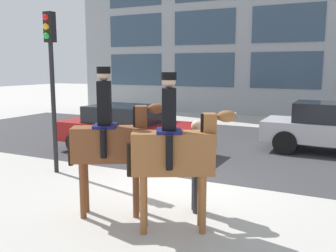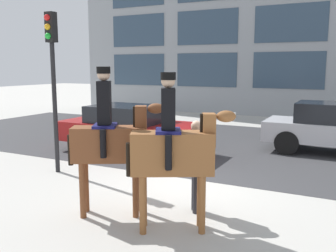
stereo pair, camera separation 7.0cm
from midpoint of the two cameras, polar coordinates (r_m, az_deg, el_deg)
ground_plane at (r=8.59m, az=2.65°, el=-9.10°), size 80.00×80.00×0.00m
road_surface at (r=12.94m, az=11.12°, el=-3.05°), size 25.76×8.50×0.01m
mounted_horse_lead at (r=6.72m, az=-9.00°, el=-2.06°), size 1.59×1.06×2.68m
mounted_horse_companion at (r=6.01m, az=0.71°, el=-3.52°), size 1.63×1.06×2.59m
pedestrian_bystander at (r=6.87m, az=3.91°, el=-5.02°), size 0.72×0.77×1.71m
street_car_near_lane at (r=11.80m, az=-6.23°, el=-0.28°), size 4.47×1.98×1.47m
street_car_far_lane at (r=12.62m, az=23.55°, el=-0.16°), size 4.15×1.84×1.58m
traffic_light at (r=9.72m, az=-17.57°, el=8.60°), size 0.24×0.29×3.98m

